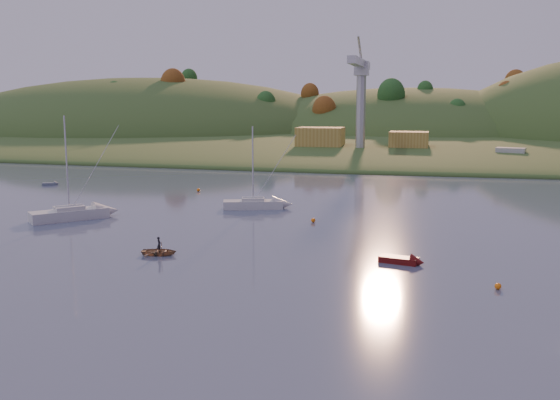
% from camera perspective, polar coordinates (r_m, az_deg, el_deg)
% --- Properties ---
extents(ground, '(500.00, 500.00, 0.00)m').
position_cam_1_polar(ground, '(35.27, -20.98, -15.02)').
color(ground, '#3A485F').
rests_on(ground, ground).
extents(far_shore, '(620.00, 220.00, 1.50)m').
position_cam_1_polar(far_shore, '(257.18, 9.77, 6.00)').
color(far_shore, '#2D431A').
rests_on(far_shore, ground).
extents(shore_slope, '(640.00, 150.00, 7.00)m').
position_cam_1_polar(shore_slope, '(192.55, 8.30, 4.98)').
color(shore_slope, '#2D431A').
rests_on(shore_slope, ground).
extents(hill_left_far, '(120.00, 100.00, 32.00)m').
position_cam_1_polar(hill_left_far, '(300.64, -22.72, 5.88)').
color(hill_left_far, '#2D431A').
rests_on(hill_left_far, ground).
extents(hill_left, '(170.00, 140.00, 44.00)m').
position_cam_1_polar(hill_left, '(251.41, -11.81, 5.87)').
color(hill_left, '#2D431A').
rests_on(hill_left, ground).
extents(hill_center, '(140.00, 120.00, 36.00)m').
position_cam_1_polar(hill_center, '(236.68, 11.82, 5.67)').
color(hill_center, '#2D431A').
rests_on(hill_center, ground).
extents(hillside_trees, '(280.00, 50.00, 32.00)m').
position_cam_1_polar(hillside_trees, '(212.41, 8.84, 5.36)').
color(hillside_trees, '#1A4B1C').
rests_on(hillside_trees, ground).
extents(wharf, '(42.00, 16.00, 2.40)m').
position_cam_1_polar(wharf, '(149.31, 8.55, 4.21)').
color(wharf, slate).
rests_on(wharf, ground).
extents(shed_west, '(11.00, 8.00, 4.80)m').
position_cam_1_polar(shed_west, '(151.81, 3.71, 5.74)').
color(shed_west, '#A88338').
rests_on(shed_west, wharf).
extents(shed_east, '(9.00, 7.00, 4.00)m').
position_cam_1_polar(shed_east, '(150.52, 11.70, 5.38)').
color(shed_east, '#A88338').
rests_on(shed_east, wharf).
extents(dock_crane, '(3.20, 28.00, 20.30)m').
position_cam_1_polar(dock_crane, '(145.51, 7.37, 10.41)').
color(dock_crane, '#B7B7BC').
rests_on(dock_crane, wharf).
extents(sailboat_near, '(7.93, 8.23, 12.20)m').
position_cam_1_polar(sailboat_near, '(77.37, -18.70, -1.16)').
color(sailboat_near, silver).
rests_on(sailboat_near, ground).
extents(sailboat_far, '(8.00, 4.51, 10.63)m').
position_cam_1_polar(sailboat_far, '(80.85, -2.48, -0.30)').
color(sailboat_far, silver).
rests_on(sailboat_far, ground).
extents(canoe, '(3.55, 2.80, 0.66)m').
position_cam_1_polar(canoe, '(58.13, -10.98, -4.64)').
color(canoe, '#8C6C4D').
rests_on(canoe, ground).
extents(paddler, '(0.43, 0.58, 1.44)m').
position_cam_1_polar(paddler, '(58.04, -10.99, -4.27)').
color(paddler, black).
rests_on(paddler, ground).
extents(red_tender, '(4.10, 2.16, 1.33)m').
position_cam_1_polar(red_tender, '(55.16, 11.55, -5.47)').
color(red_tender, '#540C0C').
rests_on(red_tender, ground).
extents(grey_dinghy, '(2.78, 2.03, 0.98)m').
position_cam_1_polar(grey_dinghy, '(109.43, -20.05, 1.40)').
color(grey_dinghy, slate).
rests_on(grey_dinghy, ground).
extents(work_vessel, '(14.73, 8.37, 3.58)m').
position_cam_1_polar(work_vessel, '(144.24, 20.31, 3.59)').
color(work_vessel, slate).
rests_on(work_vessel, ground).
extents(buoy_0, '(0.50, 0.50, 0.50)m').
position_cam_1_polar(buoy_0, '(49.84, 19.30, -7.45)').
color(buoy_0, orange).
rests_on(buoy_0, ground).
extents(buoy_1, '(0.50, 0.50, 0.50)m').
position_cam_1_polar(buoy_1, '(72.00, 3.06, -1.86)').
color(buoy_1, orange).
rests_on(buoy_1, ground).
extents(buoy_2, '(0.50, 0.50, 0.50)m').
position_cam_1_polar(buoy_2, '(96.38, -7.47, 0.92)').
color(buoy_2, orange).
rests_on(buoy_2, ground).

